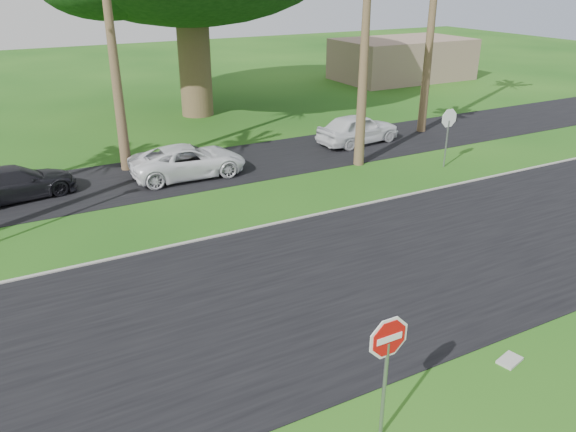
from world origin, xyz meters
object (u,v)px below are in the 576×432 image
Objects in this scene: car_dark at (15,183)px; car_minivan at (188,161)px; stop_sign_near at (387,354)px; car_pickup at (358,129)px; stop_sign_far at (448,126)px.

car_dark is 0.91× the size of car_minivan.
stop_sign_near reaches higher than car_pickup.
car_pickup reaches higher than car_minivan.
car_pickup is (-1.23, 4.66, -1.06)m from stop_sign_far.
stop_sign_near is 15.02m from car_minivan.
car_dark is 15.08m from car_pickup.
car_dark is 6.37m from car_minivan.
stop_sign_near reaches higher than car_minivan.
stop_sign_far is 4.94m from car_pickup.
car_minivan is at bearing -21.34° from stop_sign_far.
car_minivan is at bearing 84.14° from stop_sign_near.
stop_sign_near is at bearing 43.73° from stop_sign_far.
car_pickup is at bearing -83.53° from car_minivan.
car_pickup is (8.74, 0.76, 0.08)m from car_minivan.
stop_sign_far reaches higher than car_pickup.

